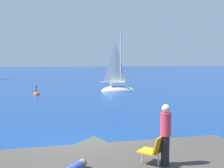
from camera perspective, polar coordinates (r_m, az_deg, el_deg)
ground_plane at (r=10.86m, az=-6.62°, el=-13.06°), size 160.00×160.00×0.00m
boulder_seaward at (r=10.30m, az=-2.97°, el=-14.10°), size 1.72×1.75×1.00m
boulder_inland at (r=10.02m, az=2.69°, el=-14.68°), size 0.87×0.92×0.45m
sailboat_near at (r=27.86m, az=1.12°, el=-0.77°), size 3.35×1.15×6.18m
person_standing at (r=7.66m, az=10.61°, el=-9.57°), size 0.28×0.28×1.62m
beach_chair at (r=7.74m, az=8.25°, el=-12.64°), size 0.76×0.75×0.80m
marker_buoy at (r=26.16m, az=-14.79°, el=-2.11°), size 0.56×0.56×1.13m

